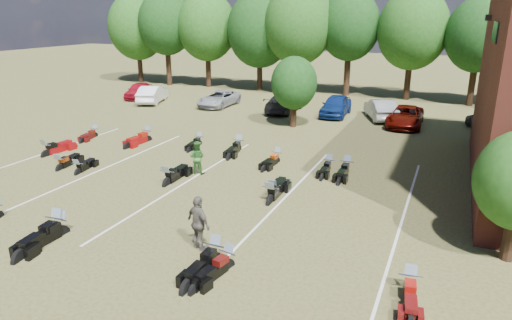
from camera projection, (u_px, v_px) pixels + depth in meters
The scene contains 32 objects.
ground at pixel (212, 216), 18.18m from camera, with size 160.00×160.00×0.00m, color brown.
car_0 at pixel (139, 90), 42.98m from camera, with size 1.73×4.31×1.47m, color maroon.
car_1 at pixel (152, 94), 40.82m from camera, with size 1.64×4.70×1.55m, color silver.
car_2 at pixel (219, 99), 39.25m from camera, with size 2.21×4.79×1.33m, color #97999F.
car_3 at pixel (284, 103), 37.01m from camera, with size 2.08×5.11×1.48m, color black.
car_4 at pixel (336, 105), 35.68m from camera, with size 1.90×4.72×1.61m, color navy.
car_5 at pixel (381, 109), 34.49m from camera, with size 1.63×4.67×1.54m, color #A3A49F.
car_6 at pixel (405, 116), 32.40m from camera, with size 2.34×5.07×1.41m, color #550A04.
car_7 at pixel (489, 122), 30.85m from camera, with size 1.93×4.75×1.38m, color #343338.
person_green at pixel (197, 157), 22.79m from camera, with size 0.82×0.64×1.69m, color #2C6526.
person_grey at pixel (199, 223), 15.37m from camera, with size 1.14×0.48×1.95m, color #514E46.
motorcycle_2 at pixel (62, 235), 16.68m from camera, with size 0.74×2.31×1.29m, color black, non-canonical shape.
motorcycle_3 at pixel (57, 235), 16.64m from camera, with size 0.81×2.53×1.41m, color black, non-canonical shape.
motorcycle_4 at pixel (215, 263), 14.82m from camera, with size 0.75×2.37×1.32m, color black, non-canonical shape.
motorcycle_5 at pixel (228, 268), 14.49m from camera, with size 0.68×2.12×1.18m, color black, non-canonical shape.
motorcycle_6 at pixel (408, 293), 13.22m from camera, with size 0.69×2.17×1.21m, color #4E0B0B, non-canonical shape.
motorcycle_7 at pixel (47, 156), 25.81m from camera, with size 0.80×2.51×1.40m, color maroon, non-canonical shape.
motorcycle_8 at pixel (60, 170), 23.57m from camera, with size 0.70×2.19×1.22m, color black, non-canonical shape.
motorcycle_9 at pixel (78, 174), 22.98m from camera, with size 0.64×2.00×1.11m, color black, non-canonical shape.
motorcycle_10 at pixel (167, 185), 21.50m from camera, with size 0.78×2.45×1.36m, color black, non-canonical shape.
motorcycle_11 at pixel (270, 203), 19.48m from camera, with size 0.79×2.49×1.39m, color black, non-canonical shape.
motorcycle_12 at pixel (273, 198), 19.99m from camera, with size 0.71×2.22×1.24m, color black, non-canonical shape.
motorcycle_14 at pixel (95, 137), 29.80m from camera, with size 0.64×2.02×1.13m, color #43090A, non-canonical shape.
motorcycle_15 at pixel (148, 141), 28.80m from camera, with size 0.79×2.49×1.39m, color maroon, non-canonical shape.
motorcycle_16 at pixel (199, 145), 27.94m from camera, with size 0.64×2.02×1.12m, color black, non-canonical shape.
motorcycle_17 at pixel (277, 163), 24.66m from camera, with size 0.68×2.14×1.19m, color black, non-canonical shape.
motorcycle_18 at pixel (239, 151), 26.82m from camera, with size 0.76×2.37×1.32m, color black, non-canonical shape.
motorcycle_19 at pixel (346, 173), 23.08m from camera, with size 0.72×2.27×1.27m, color black, non-canonical shape.
motorcycle_20 at pixel (328, 170), 23.49m from camera, with size 0.65×2.04×1.14m, color black, non-canonical shape.
tree_line at pixel (353, 29), 41.88m from camera, with size 56.00×6.00×9.79m.
young_tree_midfield at pixel (294, 83), 31.49m from camera, with size 3.20×3.20×4.70m.
parking_lines at pixel (188, 181), 21.94m from camera, with size 20.10×14.00×0.01m.
Camera 1 is at (8.27, -14.50, 7.76)m, focal length 32.00 mm.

